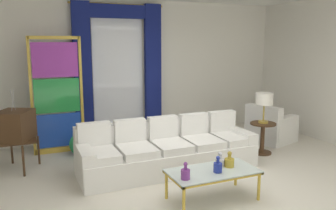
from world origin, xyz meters
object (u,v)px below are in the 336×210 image
Objects in this scene: bottle_blue_decanter at (220,161)px; stained_glass_divider at (57,98)px; bottle_amber_squat at (229,162)px; couch_white_long at (167,151)px; peacock_figurine at (82,145)px; coffee_table at (213,173)px; bottle_crystal_tall at (185,173)px; bottle_ruby_flask at (218,167)px; vintage_tv at (15,127)px; armchair_white at (270,128)px; round_side_table at (263,135)px; table_lamp_brass at (264,100)px.

stained_glass_divider is (-1.81, 2.83, 0.58)m from bottle_blue_decanter.
couch_white_long is at bearing 106.55° from bottle_amber_squat.
bottle_blue_decanter is 0.34× the size of peacock_figurine.
bottle_amber_squat is (0.38, -1.28, 0.18)m from couch_white_long.
bottle_crystal_tall reaches higher than coffee_table.
coffee_table is at bearing -60.81° from stained_glass_divider.
bottle_blue_decanter is at bearing 51.51° from bottle_ruby_flask.
stained_glass_divider is (-1.67, 3.01, 0.57)m from bottle_ruby_flask.
vintage_tv is 1.33× the size of armchair_white.
bottle_ruby_flask is 0.22× the size of armchair_white.
couch_white_long reaches higher than armchair_white.
round_side_table is at bearing 0.40° from couch_white_long.
bottle_amber_squat is at bearing -39.79° from vintage_tv.
bottle_blue_decanter is 2.83m from peacock_figurine.
bottle_amber_squat is 2.96m from armchair_white.
vintage_tv is 4.97m from armchair_white.
bottle_crystal_tall is 0.50m from bottle_ruby_flask.
vintage_tv reaches higher than bottle_ruby_flask.
bottle_blue_decanter reaches higher than peacock_figurine.
vintage_tv is at bearing 167.73° from table_lamp_brass.
table_lamp_brass is at bearing 35.54° from bottle_blue_decanter.
bottle_ruby_flask is (-0.14, -0.18, 0.01)m from bottle_blue_decanter.
bottle_amber_squat is at bearing -141.14° from round_side_table.
vintage_tv is 1.07m from stained_glass_divider.
armchair_white is 1.78× the size of table_lamp_brass.
bottle_amber_squat reaches higher than peacock_figurine.
couch_white_long is 1.98m from round_side_table.
stained_glass_divider reaches higher than peacock_figurine.
round_side_table is (1.88, 1.32, -0.02)m from coffee_table.
bottle_blue_decanter is 0.36× the size of table_lamp_brass.
round_side_table is at bearing -153.43° from table_lamp_brass.
bottle_crystal_tall is 3.32m from stained_glass_divider.
bottle_amber_squat is (0.74, 0.15, -0.00)m from bottle_crystal_tall.
table_lamp_brass is at bearing 26.57° from round_side_table.
bottle_blue_decanter is 2.17m from table_lamp_brass.
coffee_table is 2.09× the size of table_lamp_brass.
couch_white_long is at bearing 94.64° from coffee_table.
bottle_ruby_flask reaches higher than coffee_table.
bottle_amber_squat is at bearing -57.84° from peacock_figurine.
peacock_figurine is at bearing 121.23° from bottle_blue_decanter.
coffee_table is 0.89× the size of vintage_tv.
round_side_table is 0.67m from table_lamp_brass.
bottle_blue_decanter is 0.34× the size of round_side_table.
bottle_amber_squat reaches higher than bottle_blue_decanter.
vintage_tv is at bearing 157.60° from couch_white_long.
bottle_ruby_flask is 0.10× the size of stained_glass_divider.
vintage_tv is 0.61× the size of stained_glass_divider.
vintage_tv reaches higher than bottle_crystal_tall.
table_lamp_brass reaches higher than peacock_figurine.
bottle_ruby_flask is at bearing -128.49° from bottle_blue_decanter.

